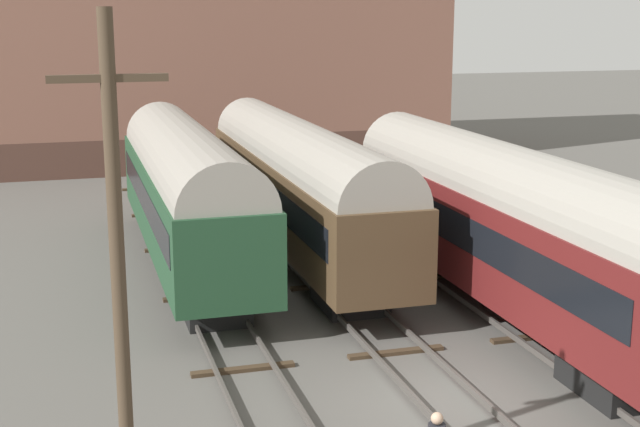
{
  "coord_description": "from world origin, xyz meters",
  "views": [
    {
      "loc": [
        -7.96,
        -17.36,
        8.72
      ],
      "look_at": [
        0.0,
        10.11,
        2.2
      ],
      "focal_mm": 50.0,
      "sensor_mm": 36.0,
      "label": 1
    }
  ],
  "objects_px": {
    "train_car_green": "(187,188)",
    "utility_pole": "(119,281)",
    "train_car_maroon": "(504,219)",
    "train_car_brown": "(298,180)"
  },
  "relations": [
    {
      "from": "train_car_green",
      "to": "utility_pole",
      "type": "relative_size",
      "value": 1.85
    },
    {
      "from": "utility_pole",
      "to": "train_car_brown",
      "type": "bearing_deg",
      "value": 66.08
    },
    {
      "from": "train_car_green",
      "to": "utility_pole",
      "type": "bearing_deg",
      "value": -101.45
    },
    {
      "from": "train_car_maroon",
      "to": "train_car_green",
      "type": "xyz_separation_m",
      "value": [
        -8.09,
        7.35,
        -0.04
      ]
    },
    {
      "from": "train_car_maroon",
      "to": "utility_pole",
      "type": "relative_size",
      "value": 2.01
    },
    {
      "from": "train_car_brown",
      "to": "train_car_maroon",
      "type": "bearing_deg",
      "value": -62.66
    },
    {
      "from": "train_car_green",
      "to": "train_car_brown",
      "type": "bearing_deg",
      "value": 6.69
    },
    {
      "from": "train_car_maroon",
      "to": "utility_pole",
      "type": "bearing_deg",
      "value": -142.87
    },
    {
      "from": "train_car_green",
      "to": "utility_pole",
      "type": "height_order",
      "value": "utility_pole"
    },
    {
      "from": "train_car_brown",
      "to": "train_car_green",
      "type": "relative_size",
      "value": 1.13
    }
  ]
}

